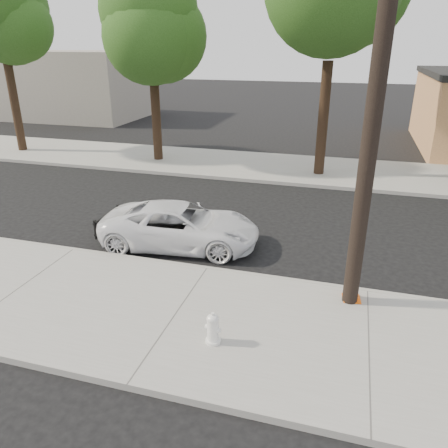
{
  "coord_description": "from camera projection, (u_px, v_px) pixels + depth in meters",
  "views": [
    {
      "loc": [
        3.24,
        -11.64,
        5.56
      ],
      "look_at": [
        0.16,
        -1.11,
        1.0
      ],
      "focal_mm": 35.0,
      "sensor_mm": 36.0,
      "label": 1
    }
  ],
  "objects": [
    {
      "name": "police_cruiser",
      "position": [
        181.0,
        226.0,
        12.71
      ],
      "size": [
        4.78,
        2.62,
        1.27
      ],
      "primitive_type": "imported",
      "rotation": [
        0.0,
        0.0,
        1.69
      ],
      "color": "white",
      "rests_on": "ground"
    },
    {
      "name": "traffic_cone",
      "position": [
        353.0,
        285.0,
        9.83
      ],
      "size": [
        0.45,
        0.45,
        0.77
      ],
      "rotation": [
        0.0,
        0.0,
        0.13
      ],
      "color": "#FF640D",
      "rests_on": "near_sidewalk"
    },
    {
      "name": "tree_a",
      "position": [
        1.0,
        22.0,
        21.31
      ],
      "size": [
        4.65,
        4.5,
        9.0
      ],
      "color": "black",
      "rests_on": "far_sidewalk"
    },
    {
      "name": "tree_b",
      "position": [
        153.0,
        29.0,
        19.58
      ],
      "size": [
        4.34,
        4.2,
        8.45
      ],
      "color": "black",
      "rests_on": "far_sidewalk"
    },
    {
      "name": "building_far",
      "position": [
        58.0,
        84.0,
        35.23
      ],
      "size": [
        14.0,
        8.0,
        5.0
      ],
      "primitive_type": "cube",
      "color": "gray",
      "rests_on": "ground"
    },
    {
      "name": "fire_hydrant",
      "position": [
        213.0,
        329.0,
        8.42
      ],
      "size": [
        0.34,
        0.3,
        0.63
      ],
      "rotation": [
        0.0,
        0.0,
        -0.19
      ],
      "color": "white",
      "rests_on": "near_sidewalk"
    },
    {
      "name": "near_sidewalk",
      "position": [
        176.0,
        317.0,
        9.45
      ],
      "size": [
        90.0,
        4.4,
        0.15
      ],
      "primitive_type": "cube",
      "color": "gray",
      "rests_on": "ground"
    },
    {
      "name": "tree_c",
      "position": [
        338.0,
        5.0,
        16.84
      ],
      "size": [
        4.96,
        4.8,
        9.55
      ],
      "color": "black",
      "rests_on": "far_sidewalk"
    },
    {
      "name": "ground",
      "position": [
        229.0,
        240.0,
        13.29
      ],
      "size": [
        120.0,
        120.0,
        0.0
      ],
      "primitive_type": "plane",
      "color": "black",
      "rests_on": "ground"
    },
    {
      "name": "curb_near",
      "position": [
        207.0,
        270.0,
        11.4
      ],
      "size": [
        90.0,
        0.12,
        0.16
      ],
      "primitive_type": "cube",
      "color": "#9E9B93",
      "rests_on": "ground"
    },
    {
      "name": "far_sidewalk",
      "position": [
        277.0,
        167.0,
        20.8
      ],
      "size": [
        90.0,
        5.0,
        0.15
      ],
      "primitive_type": "cube",
      "color": "gray",
      "rests_on": "ground"
    },
    {
      "name": "utility_pole",
      "position": [
        376.0,
        93.0,
        8.16
      ],
      "size": [
        1.4,
        0.34,
        9.0
      ],
      "color": "black",
      "rests_on": "near_sidewalk"
    }
  ]
}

